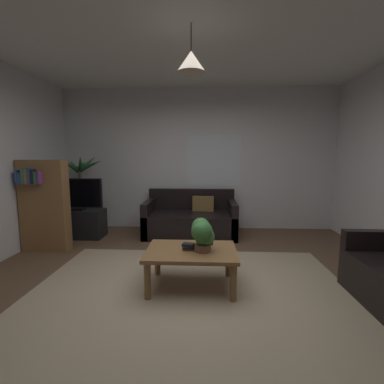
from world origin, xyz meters
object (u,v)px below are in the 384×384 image
pendant_lamp (191,61)px  coffee_table (192,255)px  tv (76,194)px  potted_palm_corner (81,194)px  couch_under_window (191,220)px  book_on_table_0 (188,248)px  bookshelf_corner (44,204)px  book_on_table_2 (188,245)px  potted_plant_on_table (203,233)px  tv_stand (79,223)px  book_on_table_1 (189,247)px  remote_on_table_0 (207,245)px

pendant_lamp → coffee_table: bearing=-139.9°
tv → potted_palm_corner: size_ratio=0.61×
couch_under_window → book_on_table_0: size_ratio=14.45×
book_on_table_0 → bookshelf_corner: (-2.28, 1.08, 0.28)m
book_on_table_2 → pendant_lamp: pendant_lamp is taller
potted_plant_on_table → tv_stand: (-2.26, 1.82, -0.38)m
tv_stand → tv: bearing=-90.0°
book_on_table_1 → pendant_lamp: pendant_lamp is taller
remote_on_table_0 → coffee_table: bearing=77.5°
potted_plant_on_table → bookshelf_corner: 2.69m
couch_under_window → bookshelf_corner: (-2.20, -0.94, 0.45)m
potted_plant_on_table → bookshelf_corner: bearing=155.2°
book_on_table_0 → tv: tv is taller
couch_under_window → bookshelf_corner: bearing=-156.9°
book_on_table_1 → remote_on_table_0: (0.21, 0.14, -0.02)m
bookshelf_corner → coffee_table: bearing=-25.2°
couch_under_window → potted_plant_on_table: size_ratio=4.54×
book_on_table_1 → bookshelf_corner: bookshelf_corner is taller
coffee_table → tv_stand: (-2.13, 1.78, -0.11)m
book_on_table_2 → potted_palm_corner: 3.14m
couch_under_window → bookshelf_corner: 2.44m
book_on_table_1 → tv: size_ratio=0.15×
potted_palm_corner → remote_on_table_0: bearing=-40.3°
couch_under_window → book_on_table_0: bearing=-87.9°
potted_plant_on_table → tv: (-2.26, 1.80, 0.16)m
couch_under_window → book_on_table_1: size_ratio=11.78×
couch_under_window → tv: 2.10m
potted_plant_on_table → tv_stand: potted_plant_on_table is taller
book_on_table_2 → remote_on_table_0: (0.21, 0.13, -0.04)m
potted_plant_on_table → tv: size_ratio=0.40×
book_on_table_1 → potted_plant_on_table: 0.23m
book_on_table_0 → potted_plant_on_table: bearing=-15.6°
couch_under_window → potted_palm_corner: 2.20m
tv_stand → bookshelf_corner: bearing=-105.0°
tv_stand → potted_palm_corner: 0.65m
book_on_table_1 → tv: (-2.10, 1.76, 0.33)m
couch_under_window → pendant_lamp: pendant_lamp is taller
book_on_table_1 → book_on_table_2: book_on_table_2 is taller
potted_plant_on_table → tv_stand: size_ratio=0.41×
potted_palm_corner → pendant_lamp: (2.26, -2.20, 1.67)m
couch_under_window → coffee_table: size_ratio=1.68×
potted_plant_on_table → book_on_table_0: bearing=164.4°
remote_on_table_0 → book_on_table_2: bearing=72.1°
tv_stand → tv: tv is taller
tv_stand → bookshelf_corner: size_ratio=0.64×
coffee_table → pendant_lamp: 2.04m
book_on_table_1 → bookshelf_corner: (-2.29, 1.09, 0.26)m
bookshelf_corner → remote_on_table_0: bearing=-20.9°
coffee_table → tv_stand: tv_stand is taller
tv_stand → pendant_lamp: (2.13, -1.78, 2.15)m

